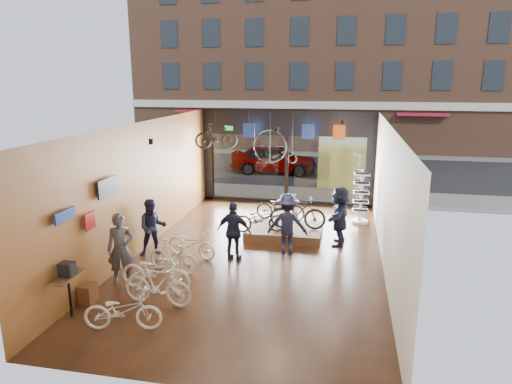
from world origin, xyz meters
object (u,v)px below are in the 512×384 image
(display_bike_left, at_px, (260,219))
(display_bike_right, at_px, (280,207))
(street_car, at_px, (274,159))
(customer_2, at_px, (234,231))
(display_platform, at_px, (285,231))
(customer_5, at_px, (340,216))
(floor_bike_3, at_px, (173,256))
(display_bike_mid, at_px, (298,213))
(box_truck, at_px, (345,152))
(customer_1, at_px, (153,228))
(floor_bike_1, at_px, (157,284))
(customer_0, at_px, (121,249))
(penny_farthing, at_px, (277,148))
(sunglasses_rack, at_px, (361,197))
(floor_bike_4, at_px, (191,244))
(floor_bike_0, at_px, (123,310))
(floor_bike_2, at_px, (156,272))
(hung_bike, at_px, (216,136))
(customer_3, at_px, (287,224))

(display_bike_left, distance_m, display_bike_right, 1.43)
(street_car, bearing_deg, customer_2, -175.88)
(display_platform, bearing_deg, customer_5, -13.77)
(floor_bike_3, bearing_deg, customer_2, -38.04)
(display_platform, height_order, display_bike_mid, display_bike_mid)
(box_truck, height_order, customer_2, box_truck)
(customer_1, bearing_deg, display_platform, 9.12)
(floor_bike_1, distance_m, customer_0, 1.66)
(customer_0, height_order, penny_farthing, penny_farthing)
(floor_bike_1, height_order, display_bike_right, display_bike_right)
(box_truck, relative_size, display_bike_right, 4.28)
(display_bike_mid, bearing_deg, display_platform, 77.49)
(display_bike_mid, relative_size, sunglasses_rack, 0.94)
(customer_1, bearing_deg, floor_bike_4, -22.38)
(street_car, distance_m, penny_farthing, 7.77)
(floor_bike_0, bearing_deg, customer_2, -29.50)
(floor_bike_4, bearing_deg, customer_1, 108.88)
(street_car, relative_size, penny_farthing, 2.88)
(floor_bike_2, distance_m, display_bike_mid, 5.36)
(customer_5, bearing_deg, customer_1, -64.49)
(display_bike_left, height_order, hung_bike, hung_bike)
(box_truck, height_order, hung_bike, hung_bike)
(floor_bike_4, relative_size, display_bike_right, 0.93)
(display_platform, height_order, customer_5, customer_5)
(display_bike_right, xyz_separation_m, sunglasses_rack, (2.70, 1.19, 0.21))
(sunglasses_rack, bearing_deg, floor_bike_3, -136.01)
(floor_bike_1, relative_size, customer_1, 0.99)
(display_platform, bearing_deg, customer_2, -115.64)
(display_bike_mid, height_order, customer_5, customer_5)
(customer_5, height_order, hung_bike, hung_bike)
(street_car, relative_size, sunglasses_rack, 2.42)
(customer_0, bearing_deg, floor_bike_1, -54.42)
(floor_bike_3, distance_m, penny_farthing, 6.73)
(customer_0, xyz_separation_m, customer_3, (3.79, 2.83, -0.01))
(floor_bike_3, xyz_separation_m, display_bike_right, (2.24, 4.19, 0.29))
(floor_bike_1, bearing_deg, display_bike_left, -13.92)
(floor_bike_4, xyz_separation_m, sunglasses_rack, (4.81, 4.28, 0.54))
(floor_bike_0, xyz_separation_m, display_bike_left, (1.75, 5.73, 0.31))
(floor_bike_0, xyz_separation_m, floor_bike_3, (-0.05, 2.90, 0.03))
(floor_bike_3, bearing_deg, box_truck, -6.17)
(box_truck, distance_m, customer_3, 10.77)
(street_car, distance_m, floor_bike_2, 14.72)
(display_bike_right, bearing_deg, customer_5, -114.79)
(floor_bike_2, xyz_separation_m, display_bike_right, (2.26, 5.29, 0.27))
(floor_bike_4, bearing_deg, customer_0, 165.74)
(customer_0, height_order, customer_5, customer_5)
(floor_bike_4, distance_m, display_platform, 3.36)
(floor_bike_0, bearing_deg, display_bike_mid, -35.86)
(customer_5, xyz_separation_m, penny_farthing, (-2.45, 3.12, 1.58))
(sunglasses_rack, relative_size, penny_farthing, 1.19)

